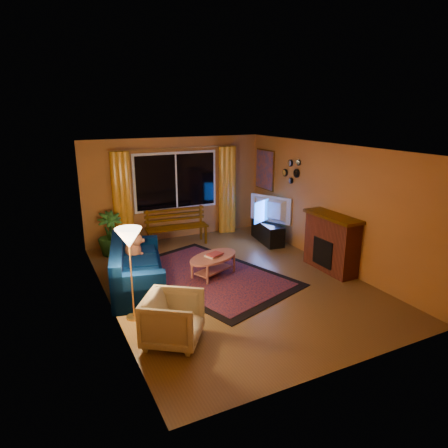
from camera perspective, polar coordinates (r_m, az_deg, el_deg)
name	(u,v)px	position (r m, az deg, el deg)	size (l,w,h in m)	color
floor	(231,281)	(7.69, 1.00, -8.17)	(4.50, 6.00, 0.02)	brown
ceiling	(232,147)	(7.03, 1.10, 10.88)	(4.50, 6.00, 0.02)	white
wall_back	(176,189)	(9.96, -6.93, 5.02)	(4.50, 0.02, 2.50)	#B57031
wall_left	(104,234)	(6.58, -16.75, -1.41)	(0.02, 6.00, 2.50)	#B57031
wall_right	(329,205)	(8.50, 14.74, 2.67)	(0.02, 6.00, 2.50)	#B57031
window	(176,181)	(9.86, -6.84, 6.10)	(2.00, 0.02, 1.30)	black
curtain_rod	(176,148)	(9.71, -6.91, 10.71)	(0.03, 0.03, 3.20)	#BF8C3F
curtain_left	(122,200)	(9.51, -14.33, 3.30)	(0.36, 0.36, 2.24)	orange
curtain_right	(227,190)	(10.38, 0.40, 4.87)	(0.36, 0.36, 2.24)	orange
bench	(177,236)	(9.61, -6.70, -1.72)	(1.47, 0.43, 0.44)	#4A2901
potted_plant	(110,234)	(9.19, -15.96, -1.36)	(0.55, 0.55, 0.97)	#235B1E
sofa	(137,266)	(7.42, -12.31, -5.93)	(0.87, 2.04, 0.83)	#011133
dog	(133,246)	(7.77, -12.90, -3.04)	(0.33, 0.45, 0.50)	#92563C
armchair	(173,317)	(5.71, -7.30, -13.03)	(0.76, 0.71, 0.78)	beige
floor_lamp	(131,275)	(6.27, -13.10, -7.05)	(0.24, 0.24, 1.47)	#BF8C3F
rug	(209,275)	(7.90, -2.19, -7.32)	(2.09, 3.31, 0.02)	maroon
coffee_table	(213,266)	(7.83, -1.53, -6.00)	(1.13, 1.13, 0.41)	#BA6856
tv_console	(268,232)	(9.84, 6.24, -1.15)	(0.39, 1.16, 0.48)	black
television	(268,210)	(9.69, 6.34, 2.04)	(1.12, 0.15, 0.64)	black
fireplace	(331,244)	(8.27, 15.08, -2.79)	(0.40, 1.20, 1.10)	maroon
mirror_cluster	(291,170)	(9.37, 9.55, 7.63)	(0.06, 0.60, 0.56)	black
painting	(265,170)	(10.34, 5.84, 7.72)	(0.04, 0.76, 0.96)	#C74F20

